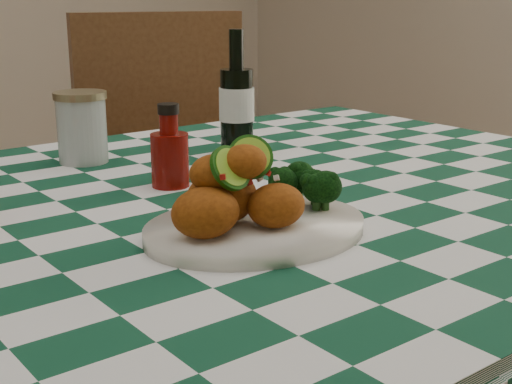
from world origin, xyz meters
TOP-DOWN VIEW (x-y plane):
  - plate at (0.03, -0.16)m, footprint 0.30×0.25m
  - fried_chicken_pile at (0.01, -0.16)m, footprint 0.15×0.11m
  - broccoli_side at (0.13, -0.15)m, footprint 0.07×0.07m
  - ketchup_bottle at (0.07, 0.10)m, footprint 0.07×0.07m
  - mason_jar at (0.03, 0.33)m, footprint 0.09×0.09m
  - beer_bottle at (0.29, 0.23)m, footprint 0.07×0.07m
  - wooden_chair_right at (0.46, 0.67)m, footprint 0.56×0.58m

SIDE VIEW (x-z plane):
  - wooden_chair_right at x=0.46m, z-range 0.00..1.02m
  - plate at x=0.03m, z-range 0.79..0.80m
  - broccoli_side at x=0.13m, z-range 0.80..0.86m
  - mason_jar at x=0.03m, z-range 0.79..0.91m
  - ketchup_bottle at x=0.07m, z-range 0.79..0.91m
  - fried_chicken_pile at x=0.01m, z-range 0.80..0.90m
  - beer_bottle at x=0.29m, z-range 0.79..1.01m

